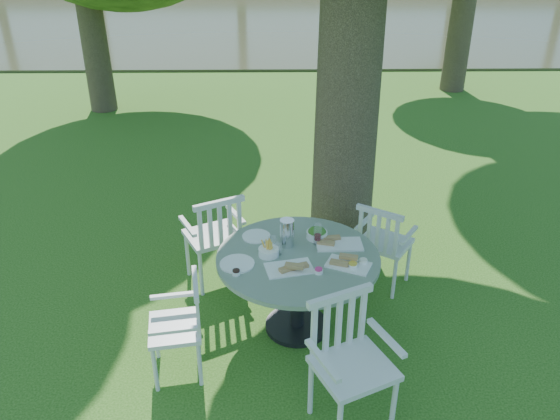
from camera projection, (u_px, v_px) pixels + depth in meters
The scene contains 8 objects.
ground at pixel (280, 297), 5.26m from camera, with size 140.00×140.00×0.00m, color #1A430E.
table at pixel (298, 271), 4.59m from camera, with size 1.36×1.36×0.75m.
chair_ne at pixel (381, 241), 5.17m from camera, with size 0.62×0.61×0.90m.
chair_nw at pixel (216, 234), 5.20m from camera, with size 0.65×0.64×0.98m.
chair_sw at pixel (185, 320), 4.19m from camera, with size 0.46×0.49×0.85m.
chair_se at pixel (347, 351), 3.76m from camera, with size 0.65×0.64×0.99m.
tableware at pixel (295, 245), 4.58m from camera, with size 1.24×0.78×0.25m.
river at pixel (272, 0), 25.60m from camera, with size 100.00×28.00×0.12m, color #33341F.
Camera 1 is at (-0.08, -4.26, 3.20)m, focal length 35.00 mm.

